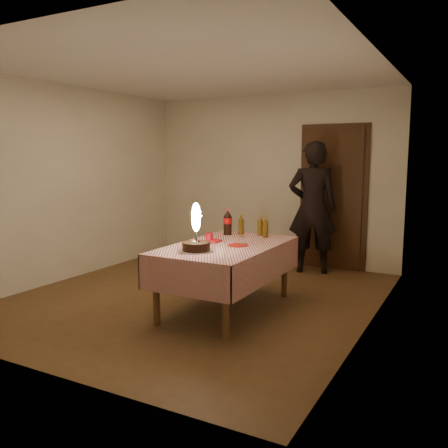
{
  "coord_description": "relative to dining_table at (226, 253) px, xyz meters",
  "views": [
    {
      "loc": [
        2.88,
        -4.64,
        1.66
      ],
      "look_at": [
        0.53,
        -0.28,
        0.95
      ],
      "focal_mm": 38.0,
      "sensor_mm": 36.0,
      "label": 1
    }
  ],
  "objects": [
    {
      "name": "red_cup",
      "position": [
        -0.24,
        0.05,
        0.15
      ],
      "size": [
        0.08,
        0.08,
        0.1
      ],
      "primitive_type": "cylinder",
      "color": "#B30C1F",
      "rests_on": "dining_table"
    },
    {
      "name": "dining_table",
      "position": [
        0.0,
        0.0,
        0.0
      ],
      "size": [
        1.02,
        1.72,
        0.72
      ],
      "color": "brown",
      "rests_on": "ground"
    },
    {
      "name": "amber_bottle_mid",
      "position": [
        0.08,
        0.71,
        0.22
      ],
      "size": [
        0.06,
        0.06,
        0.25
      ],
      "color": "#573D0F",
      "rests_on": "dining_table"
    },
    {
      "name": "cola_bottle",
      "position": [
        -0.29,
        0.58,
        0.25
      ],
      "size": [
        0.1,
        0.1,
        0.32
      ],
      "color": "black",
      "rests_on": "dining_table"
    },
    {
      "name": "room_shell",
      "position": [
        -0.49,
        0.3,
        1.03
      ],
      "size": [
        4.04,
        4.54,
        2.62
      ],
      "color": "silver",
      "rests_on": "ground"
    },
    {
      "name": "amber_bottle_left",
      "position": [
        -0.15,
        0.67,
        0.22
      ],
      "size": [
        0.06,
        0.06,
        0.25
      ],
      "color": "#573D0F",
      "rests_on": "dining_table"
    },
    {
      "name": "birthday_cake",
      "position": [
        -0.1,
        -0.46,
        0.21
      ],
      "size": [
        0.35,
        0.35,
        0.49
      ],
      "color": "white",
      "rests_on": "dining_table"
    },
    {
      "name": "clear_cup",
      "position": [
        0.16,
        0.06,
        0.14
      ],
      "size": [
        0.07,
        0.07,
        0.09
      ],
      "primitive_type": "cylinder",
      "color": "white",
      "rests_on": "dining_table"
    },
    {
      "name": "photographer",
      "position": [
        0.28,
        2.08,
        0.32
      ],
      "size": [
        0.79,
        0.64,
        1.88
      ],
      "color": "black",
      "rests_on": "ground"
    },
    {
      "name": "napkin_stack",
      "position": [
        -0.2,
        0.07,
        0.11
      ],
      "size": [
        0.15,
        0.15,
        0.02
      ],
      "primitive_type": "cube",
      "color": "#AD1316",
      "rests_on": "dining_table"
    },
    {
      "name": "amber_bottle_right",
      "position": [
        0.19,
        0.61,
        0.22
      ],
      "size": [
        0.06,
        0.06,
        0.25
      ],
      "color": "#573D0F",
      "rests_on": "dining_table"
    },
    {
      "name": "red_plate",
      "position": [
        0.14,
        0.01,
        0.1
      ],
      "size": [
        0.22,
        0.22,
        0.01
      ],
      "primitive_type": "cylinder",
      "color": "red",
      "rests_on": "dining_table"
    },
    {
      "name": "ground",
      "position": [
        -0.53,
        0.23,
        -0.62
      ],
      "size": [
        4.0,
        4.5,
        0.01
      ],
      "primitive_type": "cube",
      "color": "brown",
      "rests_on": "ground"
    }
  ]
}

